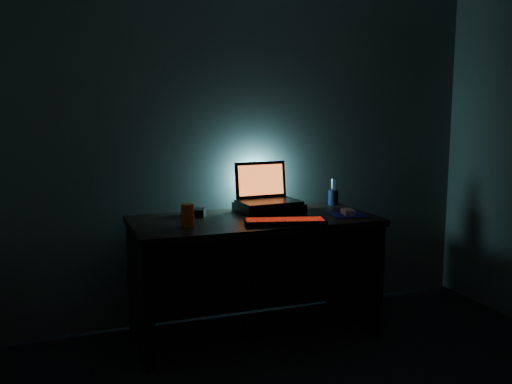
{
  "coord_description": "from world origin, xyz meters",
  "views": [
    {
      "loc": [
        -1.17,
        -1.62,
        1.44
      ],
      "look_at": [
        -0.01,
        1.57,
        0.92
      ],
      "focal_mm": 40.0,
      "sensor_mm": 36.0,
      "label": 1
    }
  ],
  "objects_px": {
    "juice_glass": "(188,215)",
    "mouse": "(348,212)",
    "pen_cup": "(333,197)",
    "router": "(193,212)",
    "laptop": "(266,193)",
    "keyboard": "(285,221)"
  },
  "relations": [
    {
      "from": "keyboard",
      "to": "router",
      "type": "height_order",
      "value": "router"
    },
    {
      "from": "keyboard",
      "to": "juice_glass",
      "type": "bearing_deg",
      "value": -178.21
    },
    {
      "from": "pen_cup",
      "to": "router",
      "type": "bearing_deg",
      "value": -176.2
    },
    {
      "from": "mouse",
      "to": "keyboard",
      "type": "bearing_deg",
      "value": -156.4
    },
    {
      "from": "keyboard",
      "to": "juice_glass",
      "type": "xyz_separation_m",
      "value": [
        -0.55,
        0.13,
        0.05
      ]
    },
    {
      "from": "keyboard",
      "to": "pen_cup",
      "type": "distance_m",
      "value": 0.75
    },
    {
      "from": "mouse",
      "to": "pen_cup",
      "type": "distance_m",
      "value": 0.38
    },
    {
      "from": "laptop",
      "to": "keyboard",
      "type": "xyz_separation_m",
      "value": [
        -0.04,
        -0.42,
        -0.11
      ]
    },
    {
      "from": "laptop",
      "to": "keyboard",
      "type": "bearing_deg",
      "value": -98.91
    },
    {
      "from": "keyboard",
      "to": "mouse",
      "type": "bearing_deg",
      "value": 28.53
    },
    {
      "from": "laptop",
      "to": "juice_glass",
      "type": "relative_size",
      "value": 3.05
    },
    {
      "from": "laptop",
      "to": "juice_glass",
      "type": "bearing_deg",
      "value": -157.54
    },
    {
      "from": "laptop",
      "to": "pen_cup",
      "type": "bearing_deg",
      "value": 3.37
    },
    {
      "from": "keyboard",
      "to": "mouse",
      "type": "relative_size",
      "value": 4.64
    },
    {
      "from": "juice_glass",
      "to": "mouse",
      "type": "bearing_deg",
      "value": -1.04
    },
    {
      "from": "laptop",
      "to": "pen_cup",
      "type": "xyz_separation_m",
      "value": [
        0.53,
        0.06,
        -0.07
      ]
    },
    {
      "from": "pen_cup",
      "to": "juice_glass",
      "type": "height_order",
      "value": "juice_glass"
    },
    {
      "from": "keyboard",
      "to": "router",
      "type": "distance_m",
      "value": 0.61
    },
    {
      "from": "pen_cup",
      "to": "keyboard",
      "type": "bearing_deg",
      "value": -139.64
    },
    {
      "from": "juice_glass",
      "to": "keyboard",
      "type": "bearing_deg",
      "value": -13.5
    },
    {
      "from": "keyboard",
      "to": "laptop",
      "type": "bearing_deg",
      "value": 99.96
    },
    {
      "from": "mouse",
      "to": "juice_glass",
      "type": "xyz_separation_m",
      "value": [
        -1.03,
        0.02,
        0.04
      ]
    }
  ]
}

